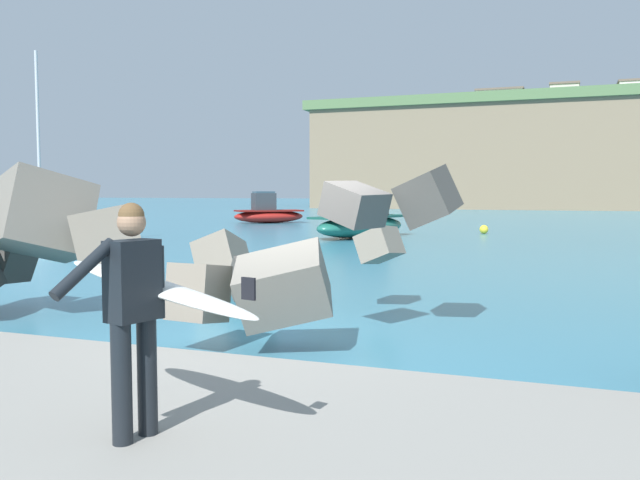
# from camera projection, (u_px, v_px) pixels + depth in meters

# --- Properties ---
(ground_plane) EXTENTS (400.00, 400.00, 0.00)m
(ground_plane) POSITION_uv_depth(u_px,v_px,m) (285.00, 341.00, 9.35)
(ground_plane) COLOR teal
(walkway_path) EXTENTS (48.00, 4.40, 0.24)m
(walkway_path) POSITION_uv_depth(u_px,v_px,m) (96.00, 426.00, 5.60)
(walkway_path) COLOR gray
(walkway_path) RESTS_ON ground
(breakwater_jetty) EXTENTS (31.81, 6.80, 3.00)m
(breakwater_jetty) POSITION_uv_depth(u_px,v_px,m) (252.00, 253.00, 10.71)
(breakwater_jetty) COLOR slate
(breakwater_jetty) RESTS_ON ground
(surfer_with_board) EXTENTS (2.12, 1.39, 1.78)m
(surfer_with_board) POSITION_uv_depth(u_px,v_px,m) (141.00, 300.00, 5.02)
(surfer_with_board) COLOR black
(surfer_with_board) RESTS_ON walkway_path
(boat_near_left) EXTENTS (4.98, 4.71, 2.15)m
(boat_near_left) POSITION_uv_depth(u_px,v_px,m) (268.00, 213.00, 45.05)
(boat_near_left) COLOR maroon
(boat_near_left) RESTS_ON ground
(boat_near_centre) EXTENTS (3.84, 6.54, 2.06)m
(boat_near_centre) POSITION_uv_depth(u_px,v_px,m) (362.00, 223.00, 30.73)
(boat_near_centre) COLOR #1E6656
(boat_near_centre) RESTS_ON ground
(boat_mid_left) EXTENTS (4.58, 3.15, 7.54)m
(boat_mid_left) POSITION_uv_depth(u_px,v_px,m) (33.00, 232.00, 26.06)
(boat_mid_left) COLOR white
(boat_mid_left) RESTS_ON ground
(mooring_buoy_inner) EXTENTS (0.44, 0.44, 0.44)m
(mooring_buoy_inner) POSITION_uv_depth(u_px,v_px,m) (484.00, 229.00, 33.43)
(mooring_buoy_inner) COLOR yellow
(mooring_buoy_inner) RESTS_ON ground
(headland_bluff) EXTENTS (82.63, 45.89, 13.93)m
(headland_bluff) POSITION_uv_depth(u_px,v_px,m) (636.00, 157.00, 93.18)
(headland_bluff) COLOR #847056
(headland_bluff) RESTS_ON ground
(station_building_central) EXTENTS (7.58, 5.09, 4.82)m
(station_building_central) POSITION_uv_depth(u_px,v_px,m) (500.00, 105.00, 108.01)
(station_building_central) COLOR silver
(station_building_central) RESTS_ON headland_bluff
(station_building_east) EXTENTS (4.35, 7.40, 4.65)m
(station_building_east) POSITION_uv_depth(u_px,v_px,m) (564.00, 100.00, 102.39)
(station_building_east) COLOR beige
(station_building_east) RESTS_ON headland_bluff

